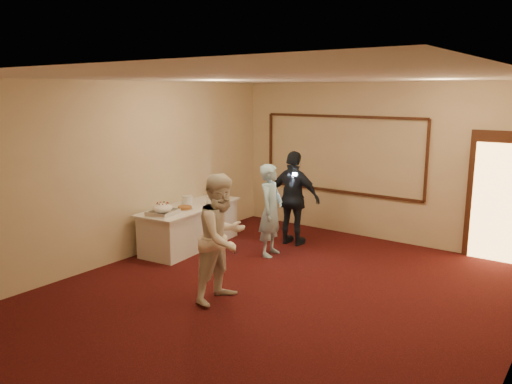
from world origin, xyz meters
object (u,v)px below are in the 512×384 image
cupcake_stand (217,189)px  tart (185,208)px  pavlova_tray (163,210)px  man (271,210)px  plate_stack_a (188,200)px  guest (294,198)px  plate_stack_b (211,200)px  buffet_table (190,226)px  woman (222,238)px

cupcake_stand → tart: 1.20m
tart → cupcake_stand: bearing=101.9°
pavlova_tray → man: bearing=41.6°
pavlova_tray → tart: size_ratio=2.01×
plate_stack_a → guest: bearing=37.4°
plate_stack_b → guest: guest is taller
pavlova_tray → guest: (1.37, 2.01, 0.02)m
cupcake_stand → man: man is taller
cupcake_stand → tart: size_ratio=1.52×
man → buffet_table: bearing=95.8°
man → pavlova_tray: bearing=120.1°
woman → buffet_table: bearing=54.2°
buffet_table → woman: (2.04, -1.51, 0.49)m
pavlova_tray → plate_stack_a: size_ratio=2.83×
pavlova_tray → woman: bearing=-20.9°
tart → man: bearing=28.2°
pavlova_tray → woman: 2.08m
pavlova_tray → plate_stack_a: (-0.19, 0.81, -0.00)m
plate_stack_a → man: man is taller
buffet_table → plate_stack_b: plate_stack_b is taller
tart → woman: size_ratio=0.17×
pavlova_tray → man: size_ratio=0.36×
buffet_table → guest: (1.47, 1.24, 0.49)m
cupcake_stand → plate_stack_a: size_ratio=2.14×
tart → woman: bearing=-33.1°
buffet_table → man: bearing=17.3°
tart → man: 1.54m
woman → plate_stack_a: bearing=54.6°
tart → plate_stack_a: bearing=125.3°
woman → plate_stack_b: bearing=45.3°
plate_stack_a → woman: woman is taller
plate_stack_b → guest: bearing=35.2°
plate_stack_a → woman: 2.64m
plate_stack_a → plate_stack_b: size_ratio=1.15×
plate_stack_b → woman: 2.61m
buffet_table → woman: 2.58m
cupcake_stand → guest: size_ratio=0.25×
plate_stack_b → woman: (1.83, -1.86, 0.04)m
pavlova_tray → cupcake_stand: (-0.21, 1.66, 0.07)m
plate_stack_b → cupcake_stand: bearing=120.4°
plate_stack_a → man: size_ratio=0.13×
pavlova_tray → plate_stack_b: 1.12m
cupcake_stand → plate_stack_b: (0.32, -0.55, -0.08)m
plate_stack_a → tart: 0.39m
cupcake_stand → woman: size_ratio=0.25×
plate_stack_b → man: size_ratio=0.11×
cupcake_stand → plate_stack_a: (0.02, -0.85, -0.07)m
buffet_table → tart: 0.51m
woman → guest: (-0.57, 2.75, 0.00)m
cupcake_stand → plate_stack_b: cupcake_stand is taller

